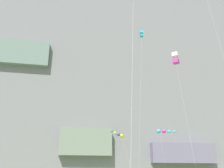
{
  "coord_description": "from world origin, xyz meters",
  "views": [
    {
      "loc": [
        -5.32,
        -6.4,
        3.43
      ],
      "look_at": [
        0.16,
        22.16,
        14.15
      ],
      "focal_mm": 39.65,
      "sensor_mm": 36.0,
      "label": 1
    }
  ],
  "objects_px": {
    "kite_box_far_right": "(176,58)",
    "kite_windsock_high_center": "(119,135)",
    "kite_windsock_upper_left": "(163,131)",
    "kite_box_mid_right": "(141,35)"
  },
  "relations": [
    {
      "from": "kite_box_far_right",
      "to": "kite_windsock_high_center",
      "type": "height_order",
      "value": "kite_box_far_right"
    },
    {
      "from": "kite_windsock_upper_left",
      "to": "kite_box_far_right",
      "type": "relative_size",
      "value": 0.58
    },
    {
      "from": "kite_box_mid_right",
      "to": "kite_windsock_high_center",
      "type": "height_order",
      "value": "kite_box_mid_right"
    },
    {
      "from": "kite_box_mid_right",
      "to": "kite_windsock_high_center",
      "type": "distance_m",
      "value": 18.67
    },
    {
      "from": "kite_box_mid_right",
      "to": "kite_box_far_right",
      "type": "bearing_deg",
      "value": -72.96
    },
    {
      "from": "kite_box_mid_right",
      "to": "kite_windsock_upper_left",
      "type": "bearing_deg",
      "value": 50.26
    },
    {
      "from": "kite_box_far_right",
      "to": "kite_windsock_high_center",
      "type": "distance_m",
      "value": 15.1
    },
    {
      "from": "kite_windsock_upper_left",
      "to": "kite_box_mid_right",
      "type": "relative_size",
      "value": 0.41
    },
    {
      "from": "kite_windsock_upper_left",
      "to": "kite_box_mid_right",
      "type": "bearing_deg",
      "value": -129.74
    },
    {
      "from": "kite_windsock_upper_left",
      "to": "kite_windsock_high_center",
      "type": "relative_size",
      "value": 1.17
    }
  ]
}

